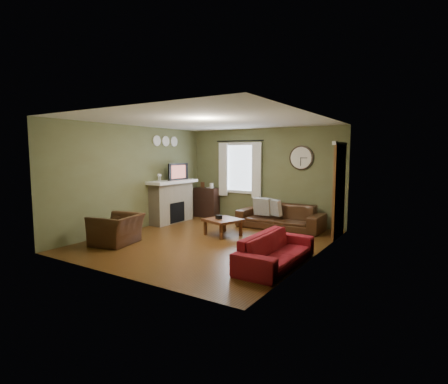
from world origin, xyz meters
The scene contains 31 objects.
floor centered at (0.00, 0.00, 0.00)m, with size 4.60×5.20×0.00m, color #4D2E12.
ceiling centered at (0.00, 0.00, 2.60)m, with size 4.60×5.20×0.00m, color white.
wall_left centered at (-2.30, 0.00, 1.30)m, with size 0.00×5.20×2.60m, color #5E633E.
wall_right centered at (2.30, 0.00, 1.30)m, with size 0.00×5.20×2.60m, color #5E633E.
wall_back centered at (0.00, 2.60, 1.30)m, with size 4.60×0.00×2.60m, color #5E633E.
wall_front centered at (0.00, -2.60, 1.30)m, with size 4.60×0.00×2.60m, color #5E633E.
fireplace centered at (-2.10, 1.15, 0.55)m, with size 0.40×1.40×1.10m, color tan.
firebox centered at (-1.91, 1.15, 0.30)m, with size 0.04×0.60×0.55m, color black.
mantel centered at (-2.07, 1.15, 1.14)m, with size 0.58×1.60×0.08m, color white.
tv centered at (-2.05, 1.30, 1.35)m, with size 0.60×0.08×0.35m, color black.
tv_screen centered at (-1.97, 1.30, 1.41)m, with size 0.02×0.62×0.36m, color #994C3F.
medallion_left centered at (-2.28, 0.80, 2.25)m, with size 0.28×0.28×0.03m, color white.
medallion_mid centered at (-2.28, 1.15, 2.25)m, with size 0.28×0.28×0.03m, color white.
medallion_right centered at (-2.28, 1.50, 2.25)m, with size 0.28×0.28×0.03m, color white.
window_pane centered at (-0.70, 2.58, 1.50)m, with size 1.00×0.02×1.30m, color silver, non-canonical shape.
curtain_rod centered at (-0.70, 2.48, 2.27)m, with size 0.03×0.03×1.50m, color black.
curtain_left centered at (-1.25, 2.48, 1.45)m, with size 0.28×0.04×1.55m, color white.
curtain_right centered at (-0.15, 2.48, 1.45)m, with size 0.28×0.04×1.55m, color white.
wall_clock centered at (1.10, 2.55, 1.80)m, with size 0.64×0.06×0.64m, color white, non-canonical shape.
door centered at (2.27, 1.85, 1.05)m, with size 0.05×0.90×2.10m, color brown.
bookshelf centered at (-1.76, 2.35, 0.44)m, with size 0.75×0.32×0.89m, color black, non-canonical shape.
book centered at (-1.75, 2.41, 0.96)m, with size 0.18×0.24×0.02m, color #522C17.
sofa_brown centered at (0.78, 1.99, 0.32)m, with size 2.17×0.85×0.63m, color #331D0F.
pillow_left centered at (0.32, 1.89, 0.55)m, with size 0.44×0.13×0.44m, color gray.
pillow_right centered at (0.67, 1.90, 0.55)m, with size 0.41×0.12×0.41m, color gray.
sofa_red centered at (1.92, -0.81, 0.27)m, with size 1.86×0.73×0.54m, color maroon.
armchair centered at (-1.53, -1.27, 0.31)m, with size 0.96×0.84×0.63m, color #331D0F.
coffee_table centered at (-0.05, 0.59, 0.20)m, with size 0.73×0.73×0.39m, color #522C17, non-canonical shape.
tissue_box centered at (-0.12, 0.52, 0.40)m, with size 0.12×0.12×0.09m, color black.
wine_glass_a centered at (-2.05, 0.60, 1.28)m, with size 0.07×0.07×0.20m, color white, non-canonical shape.
wine_glass_b centered at (-2.05, 0.66, 1.28)m, with size 0.07×0.07×0.19m, color white, non-canonical shape.
Camera 1 is at (4.27, -6.18, 1.90)m, focal length 28.00 mm.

